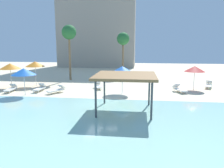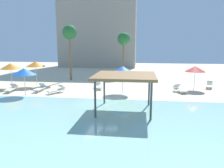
# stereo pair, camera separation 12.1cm
# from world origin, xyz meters

# --- Properties ---
(ground_plane) EXTENTS (80.00, 80.00, 0.00)m
(ground_plane) POSITION_xyz_m (0.00, 0.00, 0.00)
(ground_plane) COLOR beige
(lagoon_water) EXTENTS (44.00, 13.50, 0.04)m
(lagoon_water) POSITION_xyz_m (0.00, -5.25, 0.02)
(lagoon_water) COLOR #99D1C6
(lagoon_water) RESTS_ON ground
(shade_pavilion) EXTENTS (4.26, 4.26, 2.67)m
(shade_pavilion) POSITION_xyz_m (2.00, -1.66, 2.50)
(shade_pavilion) COLOR #42474C
(shade_pavilion) RESTS_ON ground
(beach_umbrella_blue_1) EXTENTS (2.27, 2.27, 2.57)m
(beach_umbrella_blue_1) POSITION_xyz_m (-7.71, 2.15, 2.26)
(beach_umbrella_blue_1) COLOR silver
(beach_umbrella_blue_1) RESTS_ON ground
(beach_umbrella_red_2) EXTENTS (2.15, 2.15, 2.49)m
(beach_umbrella_red_2) POSITION_xyz_m (8.81, 7.13, 2.19)
(beach_umbrella_red_2) COLOR silver
(beach_umbrella_red_2) RESTS_ON ground
(beach_umbrella_orange_3) EXTENTS (2.25, 2.25, 2.70)m
(beach_umbrella_orange_3) POSITION_xyz_m (-11.17, 5.59, 2.39)
(beach_umbrella_orange_3) COLOR silver
(beach_umbrella_orange_3) RESTS_ON ground
(beach_umbrella_blue_4) EXTENTS (2.35, 2.35, 2.66)m
(beach_umbrella_blue_4) POSITION_xyz_m (1.33, 4.31, 2.34)
(beach_umbrella_blue_4) COLOR silver
(beach_umbrella_blue_4) RESTS_ON ground
(beach_umbrella_orange_5) EXTENTS (2.18, 2.18, 2.84)m
(beach_umbrella_orange_5) POSITION_xyz_m (-8.95, 7.00, 2.53)
(beach_umbrella_orange_5) COLOR silver
(beach_umbrella_orange_5) RESTS_ON ground
(lounge_chair_0) EXTENTS (0.61, 1.90, 0.74)m
(lounge_chair_0) POSITION_xyz_m (-7.17, 4.14, 0.33)
(lounge_chair_0) COLOR white
(lounge_chair_0) RESTS_ON ground
(lounge_chair_1) EXTENTS (1.21, 1.99, 0.74)m
(lounge_chair_1) POSITION_xyz_m (10.66, 8.14, 0.33)
(lounge_chair_1) COLOR white
(lounge_chair_1) RESTS_ON ground
(lounge_chair_2) EXTENTS (1.25, 1.98, 0.74)m
(lounge_chair_2) POSITION_xyz_m (7.01, 5.44, 0.33)
(lounge_chair_2) COLOR white
(lounge_chair_2) RESTS_ON ground
(lounge_chair_3) EXTENTS (1.07, 1.99, 0.74)m
(lounge_chair_3) POSITION_xyz_m (-1.45, 6.22, 0.33)
(lounge_chair_3) COLOR white
(lounge_chair_3) RESTS_ON ground
(lounge_chair_4) EXTENTS (1.50, 1.93, 0.74)m
(lounge_chair_4) POSITION_xyz_m (-5.12, 3.58, 0.33)
(lounge_chair_4) COLOR white
(lounge_chair_4) RESTS_ON ground
(lounge_chair_5) EXTENTS (0.80, 1.95, 0.74)m
(lounge_chair_5) POSITION_xyz_m (-9.99, 3.56, 0.33)
(lounge_chair_5) COLOR white
(lounge_chair_5) RESTS_ON ground
(palm_tree_0) EXTENTS (1.90, 1.90, 7.28)m
(palm_tree_0) POSITION_xyz_m (-6.28, 11.58, 6.12)
(palm_tree_0) COLOR brown
(palm_tree_0) RESTS_ON ground
(palm_tree_1) EXTENTS (1.90, 1.90, 6.54)m
(palm_tree_1) POSITION_xyz_m (0.46, 16.64, 5.42)
(palm_tree_1) COLOR brown
(palm_tree_1) RESTS_ON ground
(hotel_block_0) EXTENTS (16.02, 8.35, 18.58)m
(hotel_block_0) POSITION_xyz_m (-6.11, 31.28, 9.29)
(hotel_block_0) COLOR #9E9384
(hotel_block_0) RESTS_ON ground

